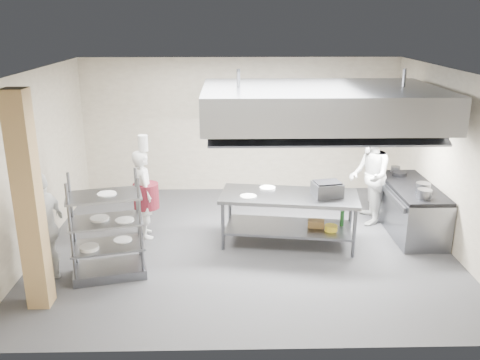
{
  "coord_description": "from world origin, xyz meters",
  "views": [
    {
      "loc": [
        -0.28,
        -8.2,
        3.83
      ],
      "look_at": [
        -0.08,
        0.2,
        1.12
      ],
      "focal_mm": 38.0,
      "sensor_mm": 36.0,
      "label": 1
    }
  ],
  "objects_px": {
    "chef_head": "(144,194)",
    "chef_line": "(369,176)",
    "island": "(288,219)",
    "stockpot": "(423,188)",
    "chef_plating": "(44,228)",
    "griddle": "(327,189)",
    "cooking_range": "(410,210)",
    "pass_rack": "(106,227)"
  },
  "relations": [
    {
      "from": "cooking_range",
      "to": "chef_head",
      "type": "distance_m",
      "value": 4.89
    },
    {
      "from": "island",
      "to": "pass_rack",
      "type": "height_order",
      "value": "pass_rack"
    },
    {
      "from": "chef_plating",
      "to": "stockpot",
      "type": "distance_m",
      "value": 6.27
    },
    {
      "from": "griddle",
      "to": "chef_plating",
      "type": "bearing_deg",
      "value": -175.82
    },
    {
      "from": "stockpot",
      "to": "griddle",
      "type": "bearing_deg",
      "value": -174.45
    },
    {
      "from": "chef_line",
      "to": "chef_plating",
      "type": "xyz_separation_m",
      "value": [
        -5.41,
        -2.22,
        -0.07
      ]
    },
    {
      "from": "island",
      "to": "cooking_range",
      "type": "distance_m",
      "value": 2.36
    },
    {
      "from": "chef_line",
      "to": "griddle",
      "type": "xyz_separation_m",
      "value": [
        -1.01,
        -1.03,
        0.09
      ]
    },
    {
      "from": "pass_rack",
      "to": "cooking_range",
      "type": "xyz_separation_m",
      "value": [
        5.21,
        1.59,
        -0.39
      ]
    },
    {
      "from": "pass_rack",
      "to": "cooking_range",
      "type": "bearing_deg",
      "value": 3.13
    },
    {
      "from": "island",
      "to": "pass_rack",
      "type": "distance_m",
      "value": 3.12
    },
    {
      "from": "chef_line",
      "to": "island",
      "type": "bearing_deg",
      "value": -54.08
    },
    {
      "from": "pass_rack",
      "to": "chef_plating",
      "type": "bearing_deg",
      "value": 176.48
    },
    {
      "from": "stockpot",
      "to": "cooking_range",
      "type": "bearing_deg",
      "value": 95.52
    },
    {
      "from": "island",
      "to": "stockpot",
      "type": "relative_size",
      "value": 9.44
    },
    {
      "from": "chef_line",
      "to": "griddle",
      "type": "distance_m",
      "value": 1.44
    },
    {
      "from": "chef_plating",
      "to": "griddle",
      "type": "xyz_separation_m",
      "value": [
        4.4,
        1.19,
        0.16
      ]
    },
    {
      "from": "pass_rack",
      "to": "stockpot",
      "type": "distance_m",
      "value": 5.38
    },
    {
      "from": "pass_rack",
      "to": "griddle",
      "type": "distance_m",
      "value": 3.68
    },
    {
      "from": "cooking_range",
      "to": "griddle",
      "type": "height_order",
      "value": "griddle"
    },
    {
      "from": "chef_head",
      "to": "chef_line",
      "type": "xyz_separation_m",
      "value": [
        4.2,
        0.58,
        0.13
      ]
    },
    {
      "from": "island",
      "to": "chef_plating",
      "type": "height_order",
      "value": "chef_plating"
    },
    {
      "from": "cooking_range",
      "to": "griddle",
      "type": "bearing_deg",
      "value": -161.53
    },
    {
      "from": "island",
      "to": "griddle",
      "type": "xyz_separation_m",
      "value": [
        0.64,
        -0.07,
        0.57
      ]
    },
    {
      "from": "chef_head",
      "to": "griddle",
      "type": "distance_m",
      "value": 3.23
    },
    {
      "from": "chef_line",
      "to": "stockpot",
      "type": "bearing_deg",
      "value": 45.1
    },
    {
      "from": "island",
      "to": "chef_line",
      "type": "distance_m",
      "value": 1.96
    },
    {
      "from": "chef_line",
      "to": "chef_head",
      "type": "bearing_deg",
      "value": -76.45
    },
    {
      "from": "pass_rack",
      "to": "chef_line",
      "type": "height_order",
      "value": "chef_line"
    },
    {
      "from": "island",
      "to": "cooking_range",
      "type": "height_order",
      "value": "island"
    },
    {
      "from": "pass_rack",
      "to": "stockpot",
      "type": "height_order",
      "value": "pass_rack"
    },
    {
      "from": "griddle",
      "to": "stockpot",
      "type": "bearing_deg",
      "value": -5.34
    },
    {
      "from": "chef_head",
      "to": "chef_line",
      "type": "relative_size",
      "value": 0.86
    },
    {
      "from": "griddle",
      "to": "stockpot",
      "type": "height_order",
      "value": "griddle"
    },
    {
      "from": "chef_head",
      "to": "griddle",
      "type": "relative_size",
      "value": 3.4
    },
    {
      "from": "pass_rack",
      "to": "chef_plating",
      "type": "relative_size",
      "value": 0.94
    },
    {
      "from": "cooking_range",
      "to": "chef_plating",
      "type": "bearing_deg",
      "value": -163.98
    },
    {
      "from": "island",
      "to": "griddle",
      "type": "height_order",
      "value": "griddle"
    },
    {
      "from": "chef_line",
      "to": "chef_plating",
      "type": "bearing_deg",
      "value": -62.03
    },
    {
      "from": "island",
      "to": "griddle",
      "type": "bearing_deg",
      "value": 2.15
    },
    {
      "from": "cooking_range",
      "to": "stockpot",
      "type": "bearing_deg",
      "value": -84.48
    },
    {
      "from": "pass_rack",
      "to": "cooking_range",
      "type": "relative_size",
      "value": 0.81
    }
  ]
}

